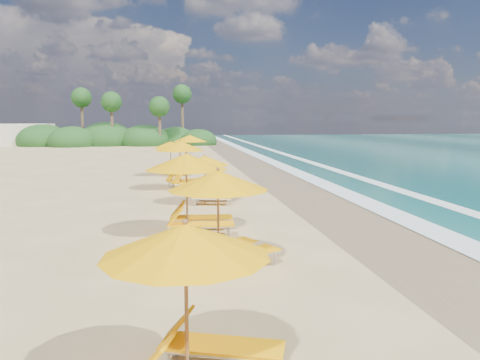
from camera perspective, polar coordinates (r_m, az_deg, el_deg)
ground at (r=17.78m, az=0.00°, el=-3.84°), size 160.00×160.00×0.00m
wet_sand at (r=18.77m, az=12.19°, el=-3.38°), size 4.00×160.00×0.01m
surf_foam at (r=19.87m, az=19.51°, el=-2.98°), size 4.00×160.00×0.01m
station_1 at (r=6.21m, az=-5.06°, el=-13.80°), size 2.87×2.80×2.25m
station_2 at (r=11.01m, az=-1.90°, el=-3.84°), size 3.18×3.18×2.39m
station_3 at (r=14.18m, az=-5.78°, el=-0.96°), size 2.86×2.68×2.54m
station_4 at (r=19.24m, az=-3.88°, el=0.49°), size 2.51×2.42×2.05m
station_5 at (r=23.26m, az=-6.92°, el=2.28°), size 3.14×3.06×2.48m
station_6 at (r=28.90m, az=-8.21°, el=2.95°), size 2.78×2.73×2.18m
station_7 at (r=32.55m, az=-5.86°, el=3.76°), size 3.16×3.11×2.44m
treeline at (r=63.24m, az=-15.16°, el=5.04°), size 25.80×8.80×9.74m
beach_building at (r=68.11m, az=-25.09°, el=5.09°), size 7.00×5.00×2.80m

